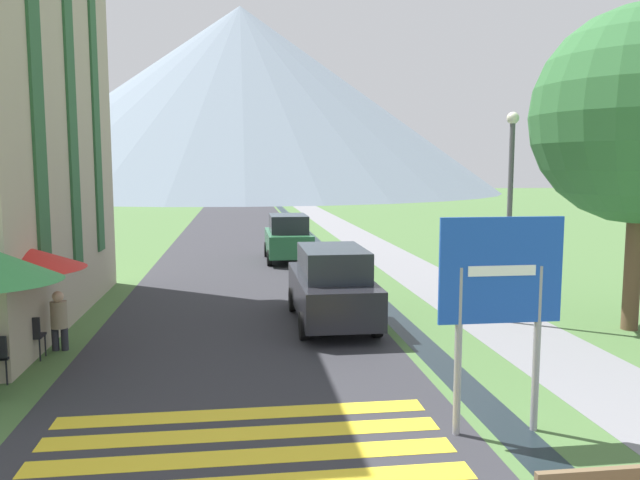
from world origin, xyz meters
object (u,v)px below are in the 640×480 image
cafe_chair_far_left (26,320)px  person_standing_terrace (10,314)px  streetlamp (510,199)px  cafe_chair_middle (31,334)px  cafe_umbrella_middle_red (17,257)px  parked_car_near (332,285)px  person_seated_near (59,318)px  road_sign (500,292)px  cafe_chair_far_right (36,317)px  parked_car_far (288,238)px

cafe_chair_far_left → person_standing_terrace: size_ratio=0.49×
streetlamp → cafe_chair_middle: bearing=-170.9°
cafe_umbrella_middle_red → parked_car_near: bearing=17.6°
parked_car_near → cafe_chair_far_left: bearing=-172.0°
cafe_umbrella_middle_red → person_seated_near: bearing=46.7°
cafe_chair_middle → cafe_umbrella_middle_red: (-0.19, 0.04, 1.48)m
cafe_chair_far_left → streetlamp: 10.92m
road_sign → cafe_chair_far_right: bearing=143.8°
road_sign → cafe_chair_far_left: 9.63m
parked_car_near → streetlamp: size_ratio=0.88×
cafe_chair_far_left → person_seated_near: (0.79, -0.50, 0.16)m
cafe_chair_far_right → person_standing_terrace: size_ratio=0.49×
cafe_chair_far_left → cafe_chair_far_right: same height
person_standing_terrace → person_seated_near: person_standing_terrace is taller
road_sign → person_seated_near: bearing=145.5°
parked_car_near → cafe_umbrella_middle_red: 6.65m
cafe_umbrella_middle_red → person_standing_terrace: size_ratio=1.42×
road_sign → cafe_umbrella_middle_red: bearing=150.6°
cafe_chair_far_left → cafe_chair_far_right: size_ratio=1.00×
cafe_chair_middle → person_standing_terrace: bearing=-98.6°
cafe_umbrella_middle_red → streetlamp: size_ratio=0.50×
person_standing_terrace → parked_car_far: bearing=64.2°
parked_car_far → streetlamp: bearing=-67.2°
cafe_chair_middle → streetlamp: 10.60m
cafe_chair_far_left → person_standing_terrace: bearing=-80.1°
cafe_chair_far_right → parked_car_near: bearing=-14.2°
person_standing_terrace → cafe_umbrella_middle_red: bearing=89.3°
parked_car_far → road_sign: bearing=-84.4°
cafe_chair_middle → streetlamp: (10.19, 1.63, 2.41)m
cafe_chair_far_left → person_standing_terrace: (0.25, -1.57, 0.50)m
parked_car_near → parked_car_far: 9.97m
parked_car_far → cafe_chair_middle: bearing=-116.0°
road_sign → cafe_chair_middle: bearing=150.2°
parked_car_near → parked_car_far: bearing=91.3°
cafe_chair_far_right → person_seated_near: (0.68, -0.82, 0.16)m
cafe_chair_far_right → person_seated_near: size_ratio=0.70×
cafe_umbrella_middle_red → person_seated_near: (0.53, 0.57, -1.32)m
person_standing_terrace → road_sign: bearing=-26.5°
parked_car_far → person_standing_terrace: (-6.03, -12.46, 0.11)m
road_sign → parked_car_near: size_ratio=0.69×
parked_car_near → cafe_chair_middle: parked_car_near is taller
cafe_umbrella_middle_red → streetlamp: (10.37, 1.59, 0.94)m
parked_car_near → streetlamp: streetlamp is taller
cafe_chair_middle → person_standing_terrace: 0.71m
cafe_chair_far_left → parked_car_far: bearing=60.8°
cafe_umbrella_middle_red → person_standing_terrace: 1.10m
parked_car_far → cafe_chair_middle: size_ratio=4.51×
parked_car_far → cafe_chair_far_left: parked_car_far is taller
road_sign → cafe_umbrella_middle_red: (-7.61, 4.29, 0.01)m
parked_car_far → cafe_chair_far_left: (-6.29, -10.89, -0.39)m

